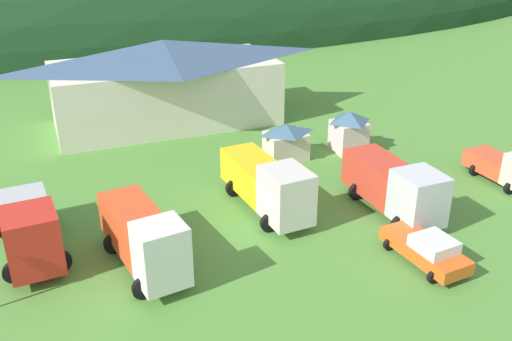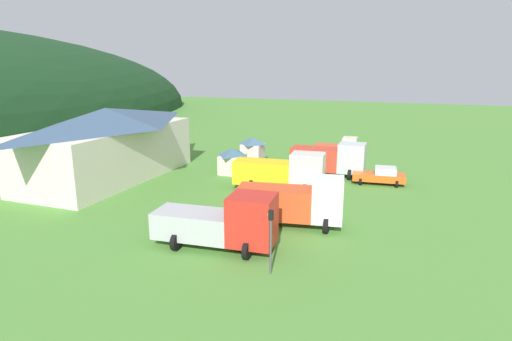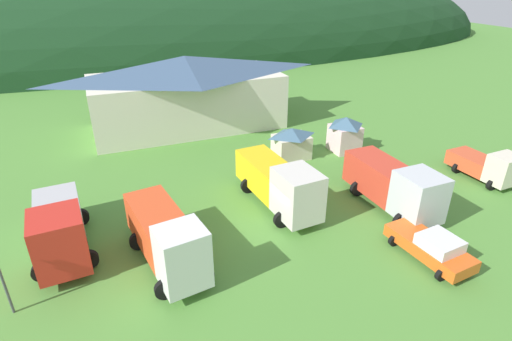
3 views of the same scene
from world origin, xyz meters
name	(u,v)px [view 2 (image 2 of 3)]	position (x,y,z in m)	size (l,w,h in m)	color
ground_plane	(304,194)	(0.00, 0.00, 0.00)	(200.00, 200.00, 0.00)	#518C38
depot_building	(108,143)	(-1.43, 19.69, 3.65)	(19.60, 8.89, 7.08)	silver
play_shed_cream	(232,160)	(4.80, 8.95, 1.36)	(3.10, 2.35, 2.64)	beige
play_shed_pink	(253,150)	(9.78, 8.57, 1.59)	(2.45, 2.47, 3.09)	beige
crane_truck_red	(224,222)	(-12.82, 1.87, 1.75)	(3.63, 7.85, 3.60)	red
heavy_rig_white	(295,201)	(-7.54, -1.22, 1.81)	(3.72, 7.66, 3.62)	white
flatbed_truck_yellow	(284,171)	(0.49, 2.02, 1.82)	(3.51, 8.31, 3.57)	silver
tow_truck_silver	(331,158)	(7.34, -0.97, 1.83)	(3.27, 7.51, 3.49)	silver
light_truck_cream	(339,148)	(16.61, -0.30, 1.22)	(2.78, 5.19, 2.54)	beige
service_pickup_orange	(380,176)	(5.87, -6.04, 0.83)	(2.72, 5.04, 1.66)	#E15C1C
traffic_light_west	(271,235)	(-14.99, -1.88, 2.29)	(0.20, 0.32, 3.69)	#4C4C51
traffic_cone_near_pickup	(356,176)	(8.16, -3.48, 0.00)	(0.36, 0.36, 0.48)	orange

